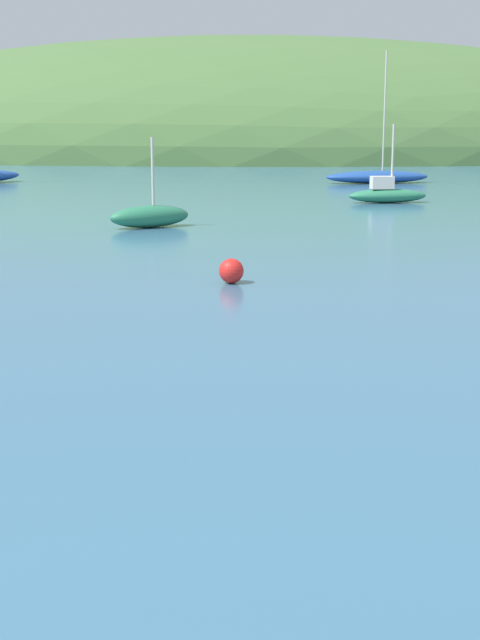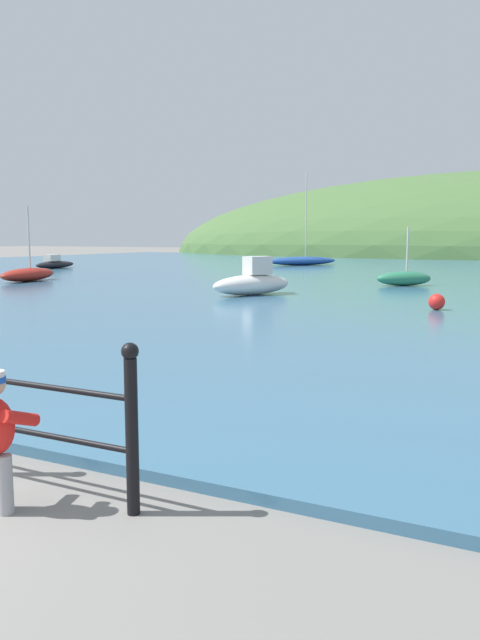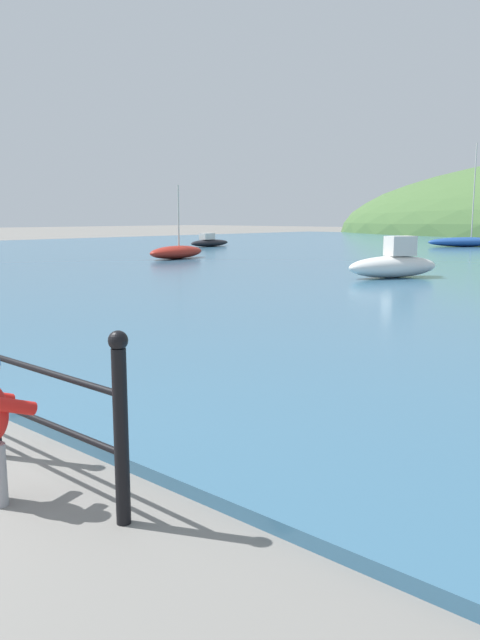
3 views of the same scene
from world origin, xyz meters
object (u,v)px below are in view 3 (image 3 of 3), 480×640
boat_nearest_quay (177,252)px  boat_white_sailboat (467,242)px  boat_green_fishing (209,242)px  boat_far_right (394,264)px

boat_nearest_quay → boat_white_sailboat: 19.61m
boat_green_fishing → boat_far_right: bearing=-29.9°
boat_green_fishing → boat_nearest_quay: 11.04m
boat_green_fishing → boat_far_right: 20.43m
boat_far_right → boat_nearest_quay: (-10.99, 1.41, -0.11)m
boat_far_right → boat_white_sailboat: bearing=106.7°
boat_far_right → boat_green_fishing: bearing=150.1°
boat_nearest_quay → boat_far_right: bearing=-7.3°
boat_nearest_quay → boat_white_sailboat: bearing=75.6°
boat_green_fishing → boat_far_right: size_ratio=1.06×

